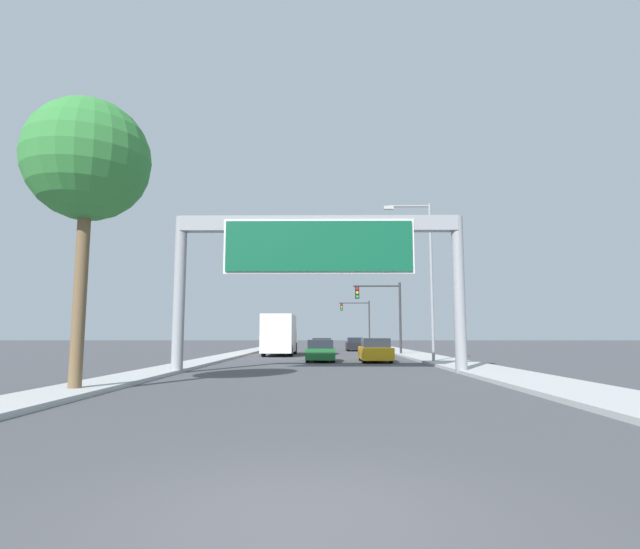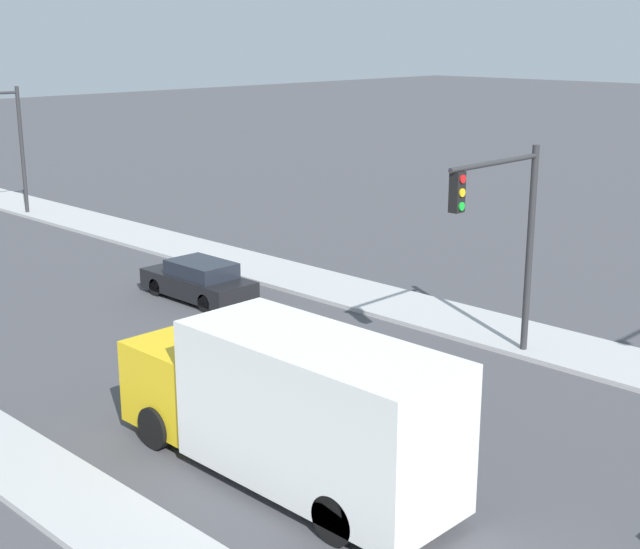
% 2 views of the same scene
% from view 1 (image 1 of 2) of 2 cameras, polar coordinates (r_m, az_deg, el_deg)
% --- Properties ---
extents(ground_plane, '(300.00, 300.00, 0.00)m').
position_cam_1_polar(ground_plane, '(5.20, -2.82, -26.30)').
color(ground_plane, '#47474C').
extents(sidewalk_right, '(3.00, 120.00, 0.15)m').
position_cam_1_polar(sidewalk_right, '(65.34, 7.19, -8.29)').
color(sidewalk_right, '#B1B1B1').
rests_on(sidewalk_right, ground).
extents(median_strip_left, '(2.00, 120.00, 0.15)m').
position_cam_1_polar(median_strip_left, '(65.35, -6.13, -8.30)').
color(median_strip_left, '#B1B1B1').
rests_on(median_strip_left, ground).
extents(sign_gantry, '(13.44, 0.73, 7.23)m').
position_cam_1_polar(sign_gantry, '(23.10, -0.14, 2.68)').
color(sign_gantry, gray).
rests_on(sign_gantry, ground).
extents(car_far_center, '(1.88, 4.63, 1.51)m').
position_cam_1_polar(car_far_center, '(32.49, 6.32, -8.64)').
color(car_far_center, gold).
rests_on(car_far_center, ground).
extents(car_mid_right, '(1.86, 4.50, 1.42)m').
position_cam_1_polar(car_mid_right, '(45.33, 0.20, -8.22)').
color(car_mid_right, red).
rests_on(car_mid_right, ground).
extents(car_far_right, '(1.83, 4.51, 1.40)m').
position_cam_1_polar(car_far_right, '(32.70, 0.07, -8.75)').
color(car_far_right, '#1E662D').
rests_on(car_far_right, ground).
extents(car_mid_left, '(1.81, 4.58, 1.43)m').
position_cam_1_polar(car_mid_left, '(54.35, 3.99, -7.98)').
color(car_mid_left, black).
rests_on(car_mid_left, ground).
extents(truck_box_primary, '(2.45, 8.54, 3.35)m').
position_cam_1_polar(truck_box_primary, '(42.40, -4.59, -6.91)').
color(truck_box_primary, yellow).
rests_on(truck_box_primary, ground).
extents(traffic_light_near_intersection, '(4.10, 0.32, 6.21)m').
position_cam_1_polar(traffic_light_near_intersection, '(43.27, 7.46, -3.60)').
color(traffic_light_near_intersection, '#2D2D30').
rests_on(traffic_light_near_intersection, ground).
extents(traffic_light_mid_block, '(4.47, 0.32, 6.63)m').
position_cam_1_polar(traffic_light_mid_block, '(73.12, 4.58, -4.73)').
color(traffic_light_mid_block, '#2D2D30').
rests_on(traffic_light_mid_block, ground).
extents(palm_tree_foreground, '(3.84, 3.84, 9.12)m').
position_cam_1_polar(palm_tree_foreground, '(17.67, -25.02, 11.59)').
color(palm_tree_foreground, brown).
rests_on(palm_tree_foreground, ground).
extents(street_lamp_right, '(2.95, 0.28, 9.88)m').
position_cam_1_polar(street_lamp_right, '(31.44, 11.98, 0.69)').
color(street_lamp_right, gray).
rests_on(street_lamp_right, ground).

